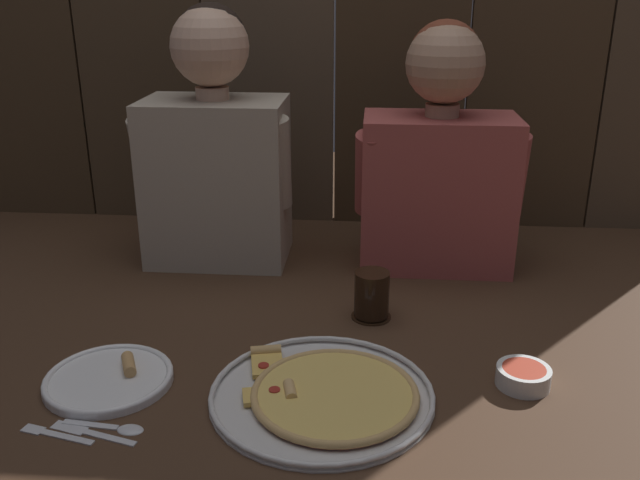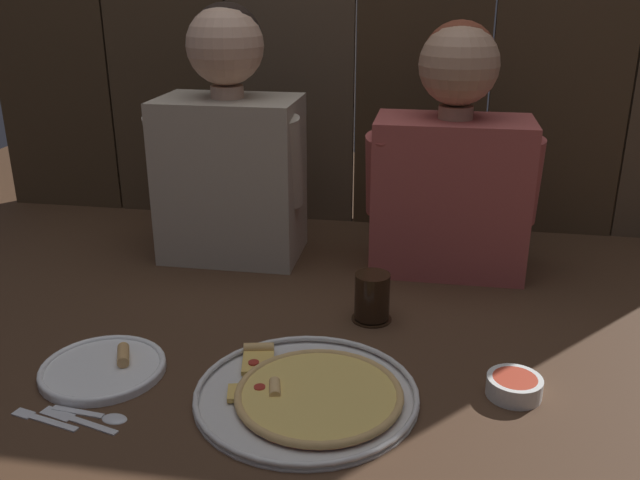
% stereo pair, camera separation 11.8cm
% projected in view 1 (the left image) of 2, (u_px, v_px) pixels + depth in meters
% --- Properties ---
extents(ground_plane, '(3.20, 3.20, 0.00)m').
position_uv_depth(ground_plane, '(310.00, 341.00, 1.37)').
color(ground_plane, '#422B1C').
extents(pizza_tray, '(0.39, 0.39, 0.03)m').
position_uv_depth(pizza_tray, '(326.00, 393.00, 1.18)').
color(pizza_tray, silver).
rests_on(pizza_tray, ground).
extents(dinner_plate, '(0.23, 0.23, 0.03)m').
position_uv_depth(dinner_plate, '(109.00, 378.00, 1.23)').
color(dinner_plate, white).
rests_on(dinner_plate, ground).
extents(drinking_glass, '(0.09, 0.09, 0.10)m').
position_uv_depth(drinking_glass, '(372.00, 295.00, 1.45)').
color(drinking_glass, black).
rests_on(drinking_glass, ground).
extents(dipping_bowl, '(0.10, 0.10, 0.03)m').
position_uv_depth(dipping_bowl, '(523.00, 376.00, 1.22)').
color(dipping_bowl, white).
rests_on(dipping_bowl, ground).
extents(table_fork, '(0.13, 0.05, 0.01)m').
position_uv_depth(table_fork, '(54.00, 434.00, 1.09)').
color(table_fork, silver).
rests_on(table_fork, ground).
extents(table_knife, '(0.15, 0.06, 0.01)m').
position_uv_depth(table_knife, '(93.00, 433.00, 1.09)').
color(table_knife, silver).
rests_on(table_knife, ground).
extents(table_spoon, '(0.14, 0.04, 0.01)m').
position_uv_depth(table_spoon, '(117.00, 427.00, 1.10)').
color(table_spoon, silver).
rests_on(table_spoon, ground).
extents(diner_left, '(0.38, 0.23, 0.63)m').
position_uv_depth(diner_left, '(215.00, 148.00, 1.68)').
color(diner_left, '#B2A38E').
rests_on(diner_left, ground).
extents(diner_right, '(0.40, 0.21, 0.59)m').
position_uv_depth(diner_right, '(439.00, 158.00, 1.65)').
color(diner_right, '#AD4C47').
rests_on(diner_right, ground).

